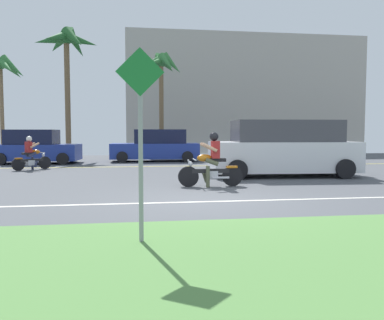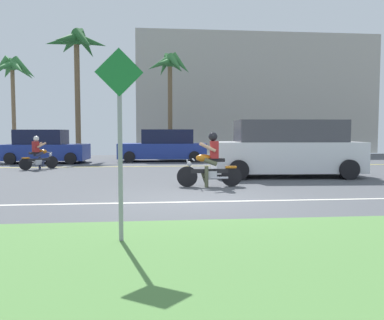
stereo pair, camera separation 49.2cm
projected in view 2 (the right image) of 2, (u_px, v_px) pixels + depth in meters
name	position (u px, v px, depth m)	size (l,w,h in m)	color
ground	(191.00, 184.00, 11.76)	(56.00, 30.00, 0.04)	#4C4F54
grass_median	(249.00, 257.00, 4.71)	(56.00, 3.80, 0.06)	#548442
lane_line_near	(205.00, 202.00, 8.61)	(50.40, 0.12, 0.01)	silver
lane_line_far	(178.00, 166.00, 17.67)	(50.40, 0.12, 0.01)	yellow
motorcyclist	(210.00, 164.00, 10.97)	(1.80, 0.59, 1.50)	black
suv_nearby	(287.00, 149.00, 13.50)	(5.16, 2.41, 1.90)	silver
parked_car_0	(45.00, 148.00, 19.51)	(3.99, 2.22, 1.63)	navy
parked_car_1	(164.00, 146.00, 20.71)	(4.57, 2.01, 1.65)	navy
palm_tree_0	(13.00, 72.00, 22.69)	(2.90, 2.87, 5.86)	brown
palm_tree_1	(77.00, 48.00, 23.22)	(3.67, 3.43, 7.63)	brown
palm_tree_2	(170.00, 70.00, 23.80)	(2.77, 2.62, 6.27)	brown
motorcyclist_distant	(38.00, 155.00, 16.16)	(1.28, 1.11, 1.35)	black
street_sign	(120.00, 127.00, 5.19)	(0.62, 0.06, 2.58)	gray
building_far	(254.00, 96.00, 29.99)	(17.49, 4.00, 8.53)	#A8A399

